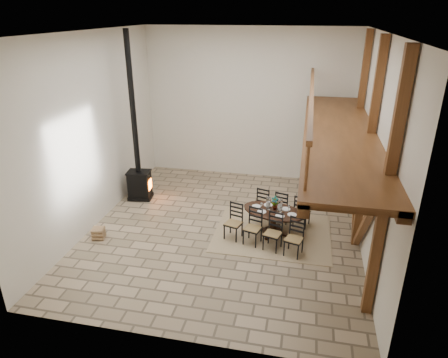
% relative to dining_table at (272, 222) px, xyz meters
% --- Properties ---
extents(ground, '(8.00, 8.00, 0.00)m').
position_rel_dining_table_xyz_m(ground, '(-1.28, 0.00, -0.36)').
color(ground, tan).
rests_on(ground, ground).
extents(room_shell, '(7.02, 8.02, 5.01)m').
position_rel_dining_table_xyz_m(room_shell, '(-0.09, 0.00, 2.66)').
color(room_shell, silver).
rests_on(room_shell, ground).
extents(rug, '(3.00, 2.50, 0.02)m').
position_rel_dining_table_xyz_m(rug, '(0.02, 0.07, -0.35)').
color(rug, tan).
rests_on(rug, ground).
extents(dining_table, '(2.18, 2.22, 1.05)m').
position_rel_dining_table_xyz_m(dining_table, '(0.00, 0.00, 0.00)').
color(dining_table, black).
rests_on(dining_table, ground).
extents(wood_stove, '(0.76, 0.62, 5.00)m').
position_rel_dining_table_xyz_m(wood_stove, '(-4.23, 1.35, 0.76)').
color(wood_stove, black).
rests_on(wood_stove, ground).
extents(log_basket, '(0.56, 0.56, 0.46)m').
position_rel_dining_table_xyz_m(log_basket, '(-4.29, 1.63, -0.16)').
color(log_basket, brown).
rests_on(log_basket, ground).
extents(log_stack, '(0.35, 0.36, 0.30)m').
position_rel_dining_table_xyz_m(log_stack, '(-4.35, -1.12, -0.20)').
color(log_stack, tan).
rests_on(log_stack, ground).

